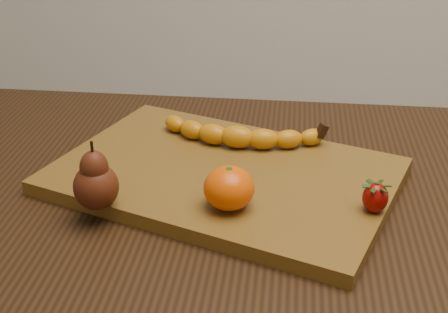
# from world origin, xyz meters

# --- Properties ---
(table) EXTENTS (1.00, 0.70, 0.76)m
(table) POSITION_xyz_m (0.00, 0.00, 0.66)
(table) COLOR black
(table) RESTS_ON ground
(cutting_board) EXTENTS (0.53, 0.44, 0.02)m
(cutting_board) POSITION_xyz_m (-0.02, 0.04, 0.77)
(cutting_board) COLOR brown
(cutting_board) RESTS_ON table
(banana) EXTENTS (0.22, 0.08, 0.03)m
(banana) POSITION_xyz_m (-0.01, 0.11, 0.80)
(banana) COLOR #C97D09
(banana) RESTS_ON cutting_board
(pear) EXTENTS (0.07, 0.07, 0.09)m
(pear) POSITION_xyz_m (-0.16, -0.08, 0.82)
(pear) COLOR #4D1E0C
(pear) RESTS_ON cutting_board
(mandarin) EXTENTS (0.08, 0.08, 0.05)m
(mandarin) POSITION_xyz_m (-0.00, -0.06, 0.81)
(mandarin) COLOR #E14D02
(mandarin) RESTS_ON cutting_board
(strawberry) EXTENTS (0.03, 0.03, 0.04)m
(strawberry) POSITION_xyz_m (0.17, -0.05, 0.80)
(strawberry) COLOR #870603
(strawberry) RESTS_ON cutting_board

